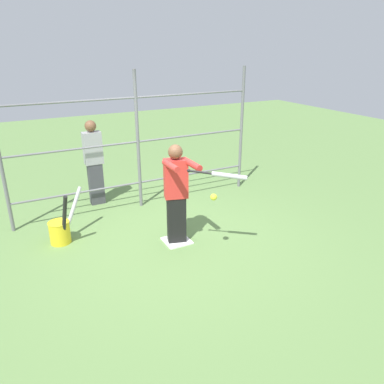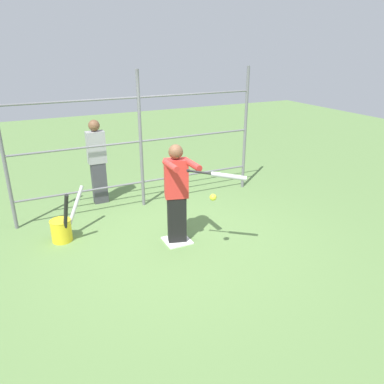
# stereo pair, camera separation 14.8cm
# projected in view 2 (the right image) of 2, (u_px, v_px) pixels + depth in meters

# --- Properties ---
(ground_plane) EXTENTS (24.00, 24.00, 0.00)m
(ground_plane) POSITION_uv_depth(u_px,v_px,m) (177.00, 241.00, 5.92)
(ground_plane) COLOR #608447
(home_plate) EXTENTS (0.40, 0.40, 0.02)m
(home_plate) POSITION_uv_depth(u_px,v_px,m) (177.00, 240.00, 5.92)
(home_plate) COLOR white
(home_plate) RESTS_ON ground
(fence_backstop) EXTENTS (4.59, 0.06, 2.52)m
(fence_backstop) POSITION_uv_depth(u_px,v_px,m) (141.00, 141.00, 6.80)
(fence_backstop) COLOR slate
(fence_backstop) RESTS_ON ground
(batter) EXTENTS (0.39, 0.61, 1.57)m
(batter) POSITION_uv_depth(u_px,v_px,m) (177.00, 192.00, 5.60)
(batter) COLOR black
(batter) RESTS_ON ground
(baseball_bat_swinging) EXTENTS (0.69, 0.51, 0.13)m
(baseball_bat_swinging) POSITION_uv_depth(u_px,v_px,m) (224.00, 176.00, 5.04)
(baseball_bat_swinging) COLOR black
(softball_in_flight) EXTENTS (0.10, 0.10, 0.10)m
(softball_in_flight) POSITION_uv_depth(u_px,v_px,m) (213.00, 197.00, 5.15)
(softball_in_flight) COLOR yellow
(bat_bucket) EXTENTS (0.64, 0.67, 0.86)m
(bat_bucket) POSITION_uv_depth(u_px,v_px,m) (63.00, 228.00, 5.87)
(bat_bucket) COLOR yellow
(bat_bucket) RESTS_ON ground
(bystander_behind_fence) EXTENTS (0.34, 0.21, 1.62)m
(bystander_behind_fence) POSITION_uv_depth(u_px,v_px,m) (97.00, 161.00, 7.08)
(bystander_behind_fence) COLOR #3F3F47
(bystander_behind_fence) RESTS_ON ground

